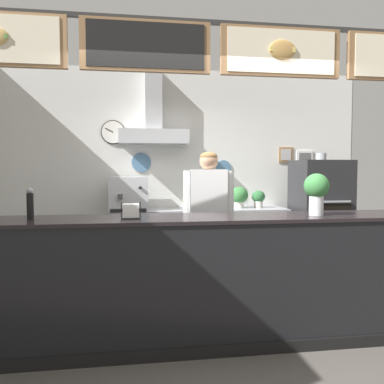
% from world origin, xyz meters
% --- Properties ---
extents(ground_plane, '(6.43, 6.43, 0.00)m').
position_xyz_m(ground_plane, '(0.00, 0.00, 0.00)').
color(ground_plane, '#514C47').
extents(back_wall_assembly, '(5.36, 2.45, 2.96)m').
position_xyz_m(back_wall_assembly, '(-0.02, 2.09, 1.58)').
color(back_wall_assembly, '#9E9E99').
rests_on(back_wall_assembly, ground_plane).
extents(service_counter, '(4.81, 0.62, 1.09)m').
position_xyz_m(service_counter, '(0.00, -0.33, 0.54)').
color(service_counter, black).
rests_on(service_counter, ground_plane).
extents(back_prep_counter, '(2.47, 0.64, 0.94)m').
position_xyz_m(back_prep_counter, '(0.18, 1.83, 0.46)').
color(back_prep_counter, '#A3A5AD').
rests_on(back_prep_counter, ground_plane).
extents(pizza_oven, '(0.71, 0.70, 1.72)m').
position_xyz_m(pizza_oven, '(1.86, 1.57, 0.81)').
color(pizza_oven, '#232326').
rests_on(pizza_oven, ground_plane).
extents(shop_worker, '(0.56, 0.27, 1.69)m').
position_xyz_m(shop_worker, '(0.10, 0.72, 0.92)').
color(shop_worker, '#232328').
rests_on(shop_worker, ground_plane).
extents(espresso_machine, '(0.52, 0.52, 0.45)m').
position_xyz_m(espresso_machine, '(-0.80, 1.81, 1.16)').
color(espresso_machine, silver).
rests_on(espresso_machine, back_prep_counter).
extents(potted_sage, '(0.19, 0.19, 0.25)m').
position_xyz_m(potted_sage, '(1.05, 1.84, 1.08)').
color(potted_sage, beige).
rests_on(potted_sage, back_prep_counter).
extents(potted_basil, '(0.26, 0.26, 0.30)m').
position_xyz_m(potted_basil, '(0.76, 1.84, 1.11)').
color(potted_basil, beige).
rests_on(potted_basil, back_prep_counter).
extents(potted_rosemary, '(0.16, 0.16, 0.19)m').
position_xyz_m(potted_rosemary, '(0.02, 1.85, 1.04)').
color(potted_rosemary, '#9E563D').
rests_on(potted_rosemary, back_prep_counter).
extents(pepper_grinder, '(0.05, 0.05, 0.26)m').
position_xyz_m(pepper_grinder, '(-1.54, -0.35, 1.22)').
color(pepper_grinder, black).
rests_on(pepper_grinder, service_counter).
extents(basil_vase, '(0.22, 0.22, 0.37)m').
position_xyz_m(basil_vase, '(0.84, -0.39, 1.30)').
color(basil_vase, silver).
rests_on(basil_vase, service_counter).
extents(napkin_holder, '(0.16, 0.15, 0.13)m').
position_xyz_m(napkin_holder, '(-0.75, -0.35, 1.14)').
color(napkin_holder, '#262628').
rests_on(napkin_holder, service_counter).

